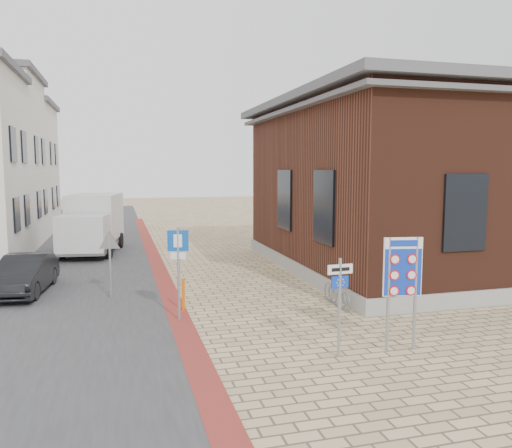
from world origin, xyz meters
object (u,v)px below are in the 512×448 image
sedan (25,274)px  essen_sign (340,293)px  border_sign (403,270)px  box_truck (93,223)px  bollard (183,295)px  parking_sign (178,257)px

sedan → essen_sign: size_ratio=1.76×
sedan → border_sign: border_sign is taller
box_truck → border_sign: size_ratio=2.20×
sedan → border_sign: 11.98m
box_truck → bollard: box_truck is taller
bollard → box_truck: bearing=104.8°
essen_sign → border_sign: bearing=-3.8°
sedan → parking_sign: bearing=-37.7°
essen_sign → bollard: essen_sign is taller
parking_sign → border_sign: bearing=-24.5°
bollard → sedan: bearing=143.2°
border_sign → essen_sign: bearing=-169.8°
box_truck → border_sign: (7.23, -15.42, 0.38)m
border_sign → bollard: bearing=145.2°
border_sign → parking_sign: bearing=152.4°
essen_sign → parking_sign: 4.63m
box_truck → parking_sign: 12.23m
border_sign → parking_sign: (-4.52, 3.50, -0.11)m
sedan → border_sign: size_ratio=1.49×
sedan → essen_sign: bearing=-40.0°
parking_sign → bollard: parking_sign is taller
essen_sign → bollard: (-2.80, 4.30, -0.93)m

